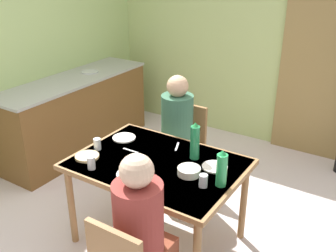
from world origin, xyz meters
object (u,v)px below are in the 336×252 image
at_px(person_far_diner, 176,121).
at_px(serving_bowl_center, 189,171).
at_px(kitchen_counter, 76,114).
at_px(chair_far_diner, 183,143).
at_px(water_bottle_green_far, 195,142).
at_px(person_near_diner, 140,219).
at_px(dining_table, 158,170).
at_px(water_bottle_green_near, 222,169).

relative_size(person_far_diner, serving_bowl_center, 4.53).
distance_m(kitchen_counter, serving_bowl_center, 2.28).
relative_size(chair_far_diner, serving_bowl_center, 5.12).
height_order(kitchen_counter, water_bottle_green_far, water_bottle_green_far).
bearing_deg(serving_bowl_center, person_far_diner, 127.42).
distance_m(chair_far_diner, serving_bowl_center, 1.04).
relative_size(chair_far_diner, person_near_diner, 1.13).
bearing_deg(serving_bowl_center, dining_table, 174.88).
bearing_deg(person_near_diner, chair_far_diner, 111.26).
height_order(person_near_diner, water_bottle_green_far, person_near_diner).
xyz_separation_m(person_far_diner, serving_bowl_center, (0.54, -0.71, -0.01)).
height_order(person_far_diner, water_bottle_green_near, person_far_diner).
xyz_separation_m(chair_far_diner, person_far_diner, (0.00, -0.14, 0.28)).
bearing_deg(water_bottle_green_near, person_near_diner, -108.27).
relative_size(kitchen_counter, chair_far_diner, 2.29).
bearing_deg(person_near_diner, water_bottle_green_far, 98.17).
height_order(chair_far_diner, person_far_diner, person_far_diner).
height_order(dining_table, water_bottle_green_near, water_bottle_green_near).
distance_m(water_bottle_green_near, water_bottle_green_far, 0.42).
xyz_separation_m(person_near_diner, water_bottle_green_far, (-0.13, 0.89, 0.11)).
distance_m(kitchen_counter, person_far_diner, 1.57).
bearing_deg(dining_table, serving_bowl_center, -5.12).
bearing_deg(chair_far_diner, person_far_diner, 90.00).
bearing_deg(person_far_diner, water_bottle_green_near, 138.23).
bearing_deg(serving_bowl_center, person_near_diner, -86.38).
bearing_deg(kitchen_counter, water_bottle_green_near, -21.06).
bearing_deg(person_far_diner, kitchen_counter, -6.76).
xyz_separation_m(person_far_diner, water_bottle_green_far, (0.46, -0.47, 0.11)).
xyz_separation_m(dining_table, chair_far_diner, (-0.25, 0.82, -0.17)).
bearing_deg(person_near_diner, serving_bowl_center, 93.62).
distance_m(kitchen_counter, water_bottle_green_near, 2.53).
relative_size(kitchen_counter, person_near_diner, 2.59).
relative_size(chair_far_diner, water_bottle_green_far, 2.83).
height_order(water_bottle_green_near, water_bottle_green_far, water_bottle_green_far).
bearing_deg(water_bottle_green_near, kitchen_counter, 158.94).
relative_size(dining_table, chair_far_diner, 1.49).
relative_size(water_bottle_green_near, water_bottle_green_far, 0.89).
distance_m(water_bottle_green_far, serving_bowl_center, 0.28).
height_order(kitchen_counter, water_bottle_green_near, water_bottle_green_near).
distance_m(person_near_diner, person_far_diner, 1.49).
bearing_deg(chair_far_diner, person_near_diner, 111.26).
distance_m(dining_table, water_bottle_green_far, 0.37).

